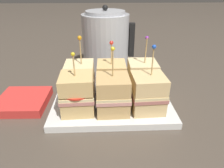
{
  "coord_description": "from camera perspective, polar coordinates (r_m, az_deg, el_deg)",
  "views": [
    {
      "loc": [
        -0.02,
        -0.48,
        0.32
      ],
      "look_at": [
        0.0,
        0.0,
        0.07
      ],
      "focal_mm": 32.0,
      "sensor_mm": 36.0,
      "label": 1
    }
  ],
  "objects": [
    {
      "name": "kettle_steel",
      "position": [
        0.79,
        -1.77,
        11.94
      ],
      "size": [
        0.2,
        0.18,
        0.25
      ],
      "color": "#B7BABF",
      "rests_on": "ground_plane"
    },
    {
      "name": "serving_platter",
      "position": [
        0.57,
        -0.0,
        -5.49
      ],
      "size": [
        0.33,
        0.22,
        0.02
      ],
      "color": "silver",
      "rests_on": "ground_plane"
    },
    {
      "name": "napkin_stack",
      "position": [
        0.63,
        -24.03,
        -4.45
      ],
      "size": [
        0.14,
        0.14,
        0.02
      ],
      "color": "red",
      "rests_on": "ground_plane"
    },
    {
      "name": "sandwich_back_left",
      "position": [
        0.59,
        -9.1,
        1.54
      ],
      "size": [
        0.09,
        0.09,
        0.18
      ],
      "color": "beige",
      "rests_on": "serving_platter"
    },
    {
      "name": "ground_plane",
      "position": [
        0.58,
        -0.0,
        -6.24
      ],
      "size": [
        6.0,
        6.0,
        0.0
      ],
      "primitive_type": "plane",
      "color": "#4C4238"
    },
    {
      "name": "sandwich_front_right",
      "position": [
        0.52,
        10.17,
        -2.55
      ],
      "size": [
        0.09,
        0.09,
        0.17
      ],
      "color": "#DBB77A",
      "rests_on": "serving_platter"
    },
    {
      "name": "sandwich_front_center",
      "position": [
        0.5,
        -0.03,
        -2.99
      ],
      "size": [
        0.09,
        0.09,
        0.17
      ],
      "color": "tan",
      "rests_on": "serving_platter"
    },
    {
      "name": "sandwich_back_right",
      "position": [
        0.6,
        8.55,
        1.89
      ],
      "size": [
        0.09,
        0.09,
        0.17
      ],
      "color": "beige",
      "rests_on": "serving_platter"
    },
    {
      "name": "sandwich_back_center",
      "position": [
        0.58,
        -0.13,
        1.61
      ],
      "size": [
        0.09,
        0.09,
        0.16
      ],
      "color": "tan",
      "rests_on": "serving_platter"
    },
    {
      "name": "sandwich_front_left",
      "position": [
        0.51,
        -9.86,
        -2.74
      ],
      "size": [
        0.09,
        0.09,
        0.16
      ],
      "color": "tan",
      "rests_on": "serving_platter"
    }
  ]
}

